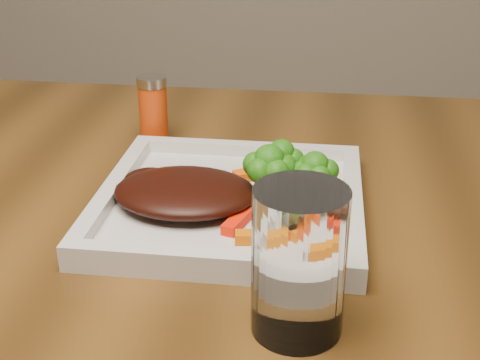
# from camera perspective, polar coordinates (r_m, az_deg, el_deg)

# --- Properties ---
(plate) EXTENTS (0.27, 0.27, 0.01)m
(plate) POSITION_cam_1_polar(r_m,az_deg,el_deg) (0.70, -0.81, -2.25)
(plate) COLOR silver
(plate) RESTS_ON dining_table
(steak) EXTENTS (0.15, 0.12, 0.03)m
(steak) POSITION_cam_1_polar(r_m,az_deg,el_deg) (0.68, -4.71, -1.03)
(steak) COLOR black
(steak) RESTS_ON plate
(broccoli_0) EXTENTS (0.06, 0.06, 0.07)m
(broccoli_0) POSITION_cam_1_polar(r_m,az_deg,el_deg) (0.71, 3.55, 1.80)
(broccoli_0) COLOR #2C6410
(broccoli_0) RESTS_ON plate
(broccoli_1) EXTENTS (0.07, 0.07, 0.06)m
(broccoli_1) POSITION_cam_1_polar(r_m,az_deg,el_deg) (0.68, 6.38, 0.39)
(broccoli_1) COLOR #1B6510
(broccoli_1) RESTS_ON plate
(broccoli_2) EXTENTS (0.05, 0.05, 0.06)m
(broccoli_2) POSITION_cam_1_polar(r_m,az_deg,el_deg) (0.65, 5.95, -1.08)
(broccoli_2) COLOR #206410
(broccoli_2) RESTS_ON plate
(broccoli_3) EXTENTS (0.07, 0.07, 0.06)m
(broccoli_3) POSITION_cam_1_polar(r_m,az_deg,el_deg) (0.68, 2.49, 0.37)
(broccoli_3) COLOR #2A7313
(broccoli_3) RESTS_ON plate
(carrot_0) EXTENTS (0.05, 0.02, 0.01)m
(carrot_0) POSITION_cam_1_polar(r_m,az_deg,el_deg) (0.62, 2.01, -4.91)
(carrot_0) COLOR #DB6303
(carrot_0) RESTS_ON plate
(carrot_1) EXTENTS (0.05, 0.05, 0.01)m
(carrot_1) POSITION_cam_1_polar(r_m,az_deg,el_deg) (0.64, 7.32, -4.19)
(carrot_1) COLOR orange
(carrot_1) RESTS_ON plate
(carrot_2) EXTENTS (0.03, 0.05, 0.01)m
(carrot_2) POSITION_cam_1_polar(r_m,az_deg,el_deg) (0.65, -0.13, -3.44)
(carrot_2) COLOR #FF1C04
(carrot_2) RESTS_ON plate
(carrot_4) EXTENTS (0.06, 0.04, 0.01)m
(carrot_4) POSITION_cam_1_polar(r_m,az_deg,el_deg) (0.75, 1.62, 0.65)
(carrot_4) COLOR #FF5804
(carrot_4) RESTS_ON plate
(carrot_5) EXTENTS (0.05, 0.06, 0.01)m
(carrot_5) POSITION_cam_1_polar(r_m,az_deg,el_deg) (0.67, 4.45, -2.57)
(carrot_5) COLOR #F03A03
(carrot_5) RESTS_ON plate
(carrot_6) EXTENTS (0.06, 0.04, 0.01)m
(carrot_6) POSITION_cam_1_polar(r_m,az_deg,el_deg) (0.70, 4.29, -1.25)
(carrot_6) COLOR #D45003
(carrot_6) RESTS_ON plate
(spice_shaker) EXTENTS (0.04, 0.04, 0.09)m
(spice_shaker) POSITION_cam_1_polar(r_m,az_deg,el_deg) (0.86, -7.41, 5.80)
(spice_shaker) COLOR #C5380A
(spice_shaker) RESTS_ON dining_table
(drinking_glass) EXTENTS (0.08, 0.08, 0.12)m
(drinking_glass) POSITION_cam_1_polar(r_m,az_deg,el_deg) (0.51, 5.03, -7.02)
(drinking_glass) COLOR white
(drinking_glass) RESTS_ON dining_table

